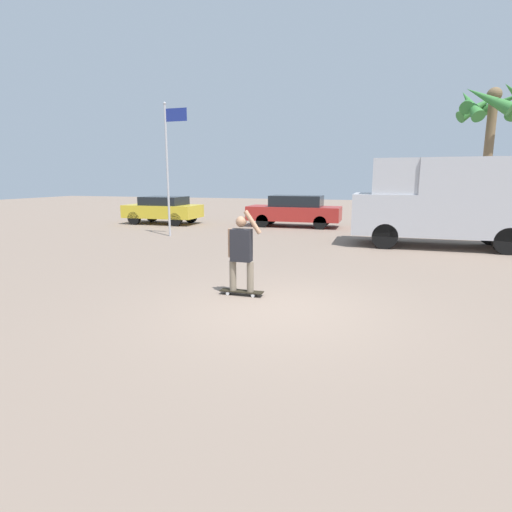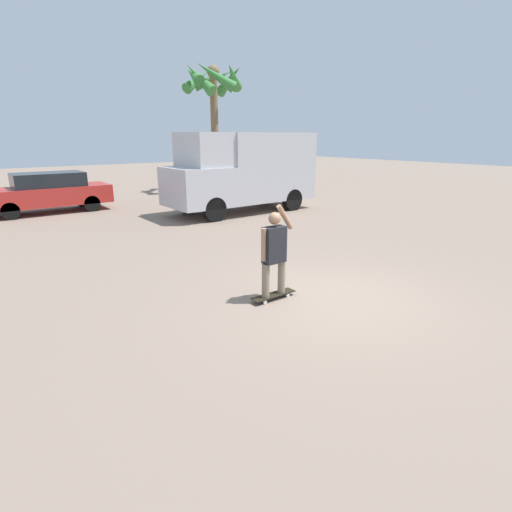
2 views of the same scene
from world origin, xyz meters
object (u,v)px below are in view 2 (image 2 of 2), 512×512
skateboard (273,295)px  parked_car_red (48,192)px  person_skateboarder (274,249)px  camper_van (244,169)px  palm_tree_near_van (212,86)px

skateboard → parked_car_red: (-1.41, 12.10, 0.73)m
person_skateboarder → parked_car_red: bearing=96.6°
skateboard → parked_car_red: bearing=96.6°
skateboard → person_skateboarder: person_skateboarder is taller
camper_van → palm_tree_near_van: (2.35, 6.01, 3.69)m
camper_van → parked_car_red: 7.70m
skateboard → camper_van: (4.83, 7.66, 1.58)m
camper_van → palm_tree_near_van: palm_tree_near_van is taller
person_skateboarder → parked_car_red: person_skateboarder is taller
person_skateboarder → parked_car_red: size_ratio=0.36×
palm_tree_near_van → camper_van: bearing=-111.3°
camper_van → parked_car_red: bearing=144.5°
skateboard → camper_van: 9.19m
person_skateboarder → camper_van: (4.83, 7.66, 0.70)m
skateboard → camper_van: bearing=57.8°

